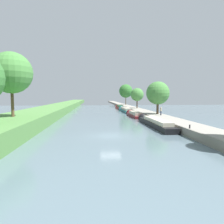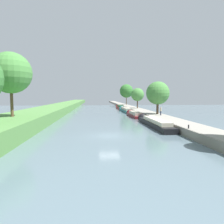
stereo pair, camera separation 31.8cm
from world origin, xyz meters
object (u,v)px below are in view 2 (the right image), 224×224
(person_walking, at_px, (161,111))
(narrowboat_red, at_px, (120,107))
(mooring_bollard_far, at_px, (122,105))
(narrowboat_maroon, at_px, (134,114))
(narrowboat_teal, at_px, (125,110))
(mooring_bollard_near, at_px, (189,127))
(narrowboat_black, at_px, (153,122))

(person_walking, bearing_deg, narrowboat_red, 95.74)
(person_walking, bearing_deg, mooring_bollard_far, 92.74)
(narrowboat_red, height_order, person_walking, person_walking)
(narrowboat_red, bearing_deg, person_walking, -84.26)
(narrowboat_maroon, relative_size, narrowboat_red, 1.03)
(narrowboat_maroon, relative_size, mooring_bollard_far, 26.57)
(narrowboat_teal, bearing_deg, mooring_bollard_far, 84.81)
(mooring_bollard_near, bearing_deg, narrowboat_teal, 92.57)
(narrowboat_red, relative_size, person_walking, 7.02)
(narrowboat_maroon, relative_size, narrowboat_teal, 0.71)
(mooring_bollard_near, xyz_separation_m, mooring_bollard_far, (0.00, 58.81, 0.00))
(narrowboat_black, bearing_deg, mooring_bollard_near, -78.54)
(narrowboat_black, relative_size, person_walking, 9.26)
(mooring_bollard_near, bearing_deg, narrowboat_red, 91.82)
(narrowboat_black, distance_m, person_walking, 8.80)
(mooring_bollard_near, relative_size, mooring_bollard_far, 1.00)
(narrowboat_maroon, bearing_deg, narrowboat_teal, 89.29)
(narrowboat_red, distance_m, mooring_bollard_near, 53.62)
(person_walking, relative_size, mooring_bollard_far, 3.69)
(narrowboat_red, bearing_deg, narrowboat_maroon, -90.50)
(narrowboat_teal, xyz_separation_m, mooring_bollard_far, (1.77, 19.47, 0.64))
(person_walking, relative_size, mooring_bollard_near, 3.69)
(narrowboat_black, height_order, narrowboat_red, narrowboat_red)
(narrowboat_black, xyz_separation_m, narrowboat_red, (0.05, 44.96, 0.01))
(narrowboat_teal, bearing_deg, narrowboat_black, -89.97)
(narrowboat_black, relative_size, narrowboat_red, 1.32)
(person_walking, distance_m, mooring_bollard_far, 42.38)
(mooring_bollard_near, height_order, mooring_bollard_far, same)
(mooring_bollard_far, bearing_deg, narrowboat_black, -92.00)
(narrowboat_black, height_order, narrowboat_teal, same)
(narrowboat_teal, bearing_deg, mooring_bollard_near, -87.43)
(narrowboat_black, xyz_separation_m, mooring_bollard_near, (1.75, -8.63, 0.62))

